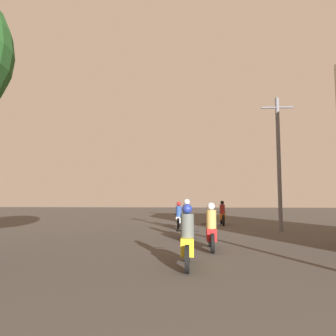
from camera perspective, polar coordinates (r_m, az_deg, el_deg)
The scene contains 6 objects.
motorcycle_yellow at distance 8.07m, azimuth 3.40°, elevation -12.67°, with size 0.60×1.91×1.51m.
motorcycle_red at distance 10.76m, azimuth 7.54°, elevation -10.76°, with size 0.60×1.90×1.51m.
motorcycle_black at distance 13.68m, azimuth 3.32°, elevation -9.48°, with size 0.60×1.93×1.61m.
motorcycle_silver at distance 18.41m, azimuth 1.90°, elevation -8.59°, with size 0.60×2.06×1.46m.
motorcycle_orange at distance 20.85m, azimuth 9.43°, elevation -8.10°, with size 0.60×2.16×1.50m.
utility_pole_far at distance 17.54m, azimuth 18.74°, elevation 1.28°, with size 1.60×0.20×6.81m.
Camera 1 is at (0.14, -0.22, 1.64)m, focal length 35.00 mm.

